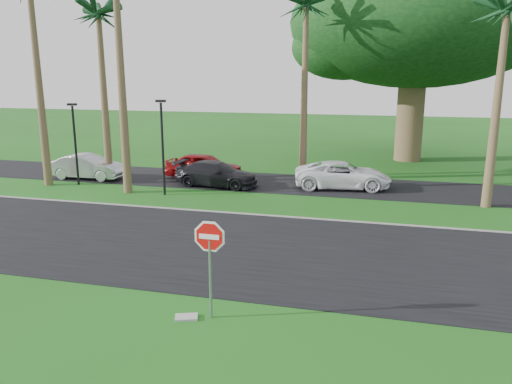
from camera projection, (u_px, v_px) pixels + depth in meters
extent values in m
plane|color=#1A4D13|center=(229.00, 270.00, 15.25)|extent=(120.00, 120.00, 0.00)
cube|color=black|center=(246.00, 248.00, 17.13)|extent=(120.00, 8.00, 0.02)
cube|color=black|center=(298.00, 184.00, 27.02)|extent=(120.00, 5.00, 0.02)
cube|color=gray|center=(272.00, 216.00, 20.94)|extent=(120.00, 0.12, 0.06)
cylinder|color=gray|center=(210.00, 280.00, 12.07)|extent=(0.07, 0.07, 2.00)
cylinder|color=white|center=(209.00, 236.00, 11.81)|extent=(1.05, 0.02, 1.05)
cylinder|color=red|center=(209.00, 236.00, 11.81)|extent=(0.90, 0.02, 0.90)
cube|color=white|center=(209.00, 236.00, 11.81)|extent=(0.50, 0.02, 0.12)
cone|color=brown|center=(39.00, 85.00, 25.66)|extent=(0.44, 0.44, 10.50)
cone|color=brown|center=(104.00, 99.00, 27.11)|extent=(0.44, 0.44, 9.00)
cone|color=brown|center=(121.00, 76.00, 23.86)|extent=(0.44, 0.44, 11.50)
cone|color=brown|center=(304.00, 94.00, 27.33)|extent=(0.44, 0.44, 9.50)
cone|color=brown|center=(496.00, 112.00, 21.49)|extent=(0.44, 0.44, 8.50)
cylinder|color=brown|center=(410.00, 116.00, 33.81)|extent=(1.80, 1.80, 6.00)
ellipsoid|color=black|center=(417.00, 24.00, 32.42)|extent=(16.50, 16.50, 8.25)
cylinder|color=black|center=(76.00, 146.00, 26.50)|extent=(0.12, 0.12, 4.20)
cube|color=black|center=(72.00, 104.00, 25.99)|extent=(0.45, 0.25, 0.12)
cylinder|color=black|center=(163.00, 150.00, 24.19)|extent=(0.12, 0.12, 4.50)
cube|color=black|center=(161.00, 101.00, 23.64)|extent=(0.45, 0.25, 0.12)
imported|color=#ACAFB3|center=(88.00, 167.00, 28.22)|extent=(4.21, 1.55, 1.38)
imported|color=maroon|center=(204.00, 166.00, 28.12)|extent=(4.37, 1.84, 1.48)
imported|color=black|center=(216.00, 174.00, 26.42)|extent=(4.63, 2.22, 1.30)
imported|color=white|center=(343.00, 175.00, 25.93)|extent=(5.22, 2.95, 1.38)
cube|color=#9B9B93|center=(186.00, 317.00, 12.24)|extent=(0.64, 0.52, 0.06)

